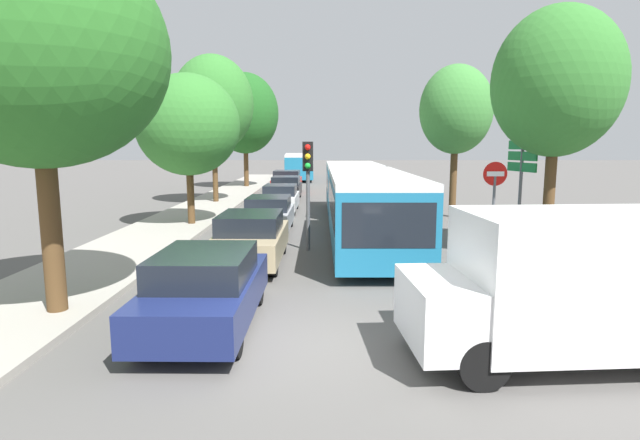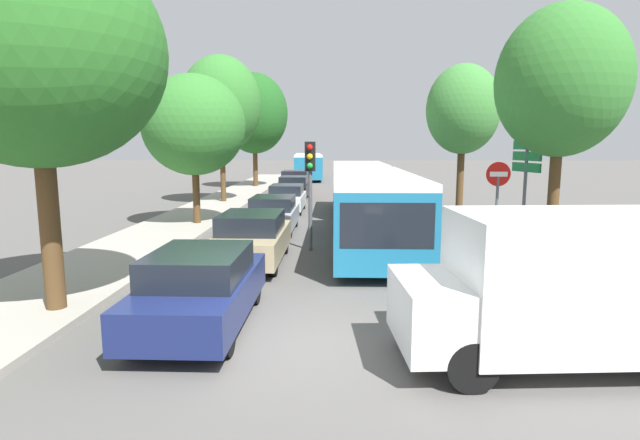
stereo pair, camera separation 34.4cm
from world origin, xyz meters
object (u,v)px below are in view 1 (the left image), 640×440
traffic_light (309,171)px  tree_left_near (34,57)px  white_van (585,282)px  direction_sign_post (523,169)px  tree_right_mid (457,112)px  tree_left_far (214,106)px  articulated_bus (362,194)px  queued_car_navy (207,289)px  queued_car_white (282,198)px  queued_car_silver (270,214)px  tree_left_distant (245,115)px  city_bus_rear (299,165)px  queued_car_black (287,188)px  queued_car_tan (252,238)px  tree_left_mid (187,128)px  queued_car_red (288,181)px  tree_right_near (556,87)px  no_entry_sign (495,194)px

traffic_light → tree_left_near: 8.13m
white_van → tree_left_near: (-9.19, 1.94, 3.64)m
direction_sign_post → tree_right_mid: bearing=-102.1°
tree_left_near → tree_left_far: 18.76m
articulated_bus → queued_car_navy: size_ratio=3.95×
queued_car_white → traffic_light: 9.37m
queued_car_silver → tree_right_mid: tree_right_mid is taller
articulated_bus → queued_car_white: (-3.53, 5.18, -0.71)m
queued_car_navy → tree_left_distant: bearing=7.7°
city_bus_rear → queued_car_black: 18.36m
queued_car_silver → queued_car_white: size_ratio=1.01×
city_bus_rear → tree_right_mid: tree_right_mid is taller
queued_car_navy → queued_car_tan: size_ratio=0.99×
tree_left_mid → tree_left_distant: size_ratio=0.70×
city_bus_rear → queued_car_tan: 34.86m
city_bus_rear → queued_car_silver: bearing=177.3°
queued_car_black → tree_left_distant: bearing=24.6°
tree_left_mid → tree_left_far: bearing=94.2°
queued_car_tan → direction_sign_post: 8.59m
direction_sign_post → queued_car_navy: bearing=25.9°
queued_car_red → articulated_bus: bearing=-165.2°
queued_car_navy → tree_right_near: bearing=-55.4°
city_bus_rear → tree_right_mid: 27.10m
queued_car_tan → tree_left_far: bearing=16.1°
traffic_light → tree_left_near: size_ratio=0.48×
city_bus_rear → tree_left_distant: size_ratio=1.30×
tree_right_mid → tree_left_near: bearing=-129.7°
queued_car_tan → queued_car_silver: size_ratio=1.05×
queued_car_black → queued_car_red: 4.54m
tree_left_mid → direction_sign_post: bearing=-21.2°
queued_car_tan → tree_right_mid: (8.03, 9.25, 4.02)m
queued_car_white → tree_right_mid: tree_right_mid is taller
tree_left_near → direction_sign_post: bearing=28.5°
queued_car_tan → tree_right_near: bearing=-82.8°
city_bus_rear → tree_left_mid: tree_left_mid is taller
queued_car_navy → tree_left_far: size_ratio=0.51×
queued_car_silver → tree_left_far: 11.13m
queued_car_silver → queued_car_red: (-0.36, 15.92, 0.08)m
queued_car_tan → tree_left_distant: tree_left_distant is taller
white_van → queued_car_tan: bearing=-50.3°
queued_car_navy → tree_left_distant: 30.33m
articulated_bus → queued_car_silver: bearing=-81.1°
queued_car_navy → queued_car_black: bearing=0.6°
no_entry_sign → direction_sign_post: direction_sign_post is taller
city_bus_rear → tree_left_mid: 28.78m
articulated_bus → tree_left_distant: bearing=-159.0°
queued_car_navy → no_entry_sign: no_entry_sign is taller
traffic_light → tree_right_mid: 10.14m
queued_car_silver → queued_car_black: size_ratio=0.97×
queued_car_navy → traffic_light: (1.69, 6.69, 1.77)m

